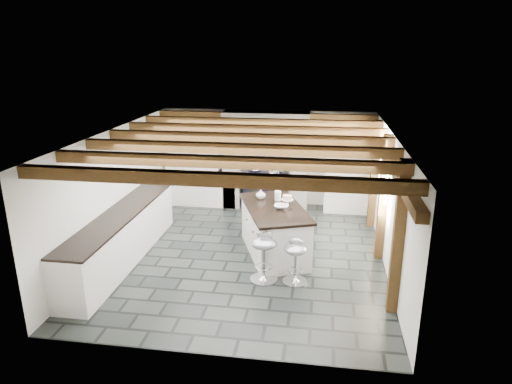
# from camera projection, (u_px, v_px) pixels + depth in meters

# --- Properties ---
(ground) EXTENTS (6.00, 6.00, 0.00)m
(ground) POSITION_uv_depth(u_px,v_px,m) (248.00, 253.00, 8.61)
(ground) COLOR black
(ground) RESTS_ON ground
(room_shell) EXTENTS (6.00, 6.03, 6.00)m
(room_shell) POSITION_uv_depth(u_px,v_px,m) (230.00, 178.00, 9.71)
(room_shell) COLOR white
(room_shell) RESTS_ON ground
(range_cooker) EXTENTS (1.00, 0.63, 0.99)m
(range_cooker) POSITION_uv_depth(u_px,v_px,m) (266.00, 188.00, 10.99)
(range_cooker) COLOR black
(range_cooker) RESTS_ON ground
(kitchen_island) EXTENTS (1.58, 2.11, 1.25)m
(kitchen_island) POSITION_uv_depth(u_px,v_px,m) (274.00, 230.00, 8.48)
(kitchen_island) COLOR white
(kitchen_island) RESTS_ON ground
(bar_stool_near) EXTENTS (0.47, 0.47, 0.76)m
(bar_stool_near) POSITION_uv_depth(u_px,v_px,m) (296.00, 256.00, 7.43)
(bar_stool_near) COLOR silver
(bar_stool_near) RESTS_ON ground
(bar_stool_far) EXTENTS (0.47, 0.47, 0.86)m
(bar_stool_far) POSITION_uv_depth(u_px,v_px,m) (264.00, 251.00, 7.48)
(bar_stool_far) COLOR silver
(bar_stool_far) RESTS_ON ground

